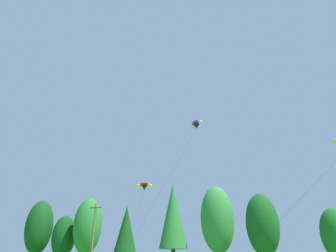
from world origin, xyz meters
TOP-DOWN VIEW (x-y plane):
  - treeline_tree_a at (-41.62, 50.30)m, footprint 5.55×5.55m
  - treeline_tree_b at (-35.24, 51.08)m, footprint 4.63×4.63m
  - treeline_tree_c at (-29.38, 50.99)m, footprint 5.47×5.47m
  - treeline_tree_d at (-19.74, 49.86)m, footprint 4.09×4.09m
  - treeline_tree_e at (-10.92, 50.88)m, footprint 4.85×4.85m
  - treeline_tree_f at (-3.58, 52.79)m, footprint 5.57×5.57m
  - treeline_tree_g at (3.83, 51.79)m, footprint 5.02×5.02m
  - utility_pole at (-18.39, 38.99)m, footprint 2.20×0.26m
  - parafoil_kite_high_red_yellow at (-8.98, 37.02)m, footprint 4.43×10.92m
  - parafoil_kite_far_purple at (-2.01, 39.37)m, footprint 5.07×13.72m

SIDE VIEW (x-z plane):
  - utility_pole at x=-18.39m, z-range 0.26..10.30m
  - treeline_tree_b at x=-35.24m, z-range 1.10..11.58m
  - treeline_tree_d at x=-19.74m, z-range 1.43..12.74m
  - treeline_tree_g at x=3.83m, z-range 1.26..13.18m
  - treeline_tree_c at x=-29.38m, z-range 1.43..15.04m
  - treeline_tree_a at x=-41.62m, z-range 1.46..15.34m
  - treeline_tree_f at x=-3.58m, z-range 1.47..15.44m
  - treeline_tree_e at x=-10.92m, z-range 1.87..16.66m
  - parafoil_kite_high_red_yellow at x=-8.98m, z-range 6.23..16.66m
  - parafoil_kite_far_purple at x=-2.01m, z-range 10.56..29.90m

